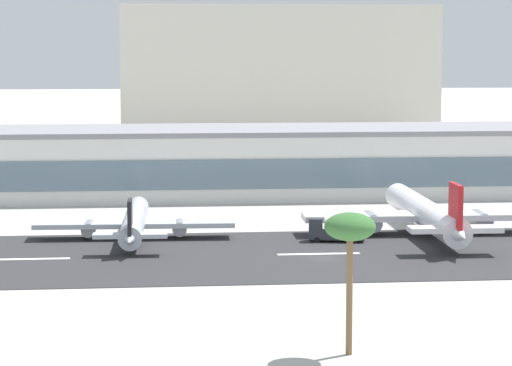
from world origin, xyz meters
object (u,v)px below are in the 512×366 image
Objects in this scene: service_fuel_truck_0 at (337,229)px; terminal_building at (243,161)px; airliner_red_tail_gate_1 at (427,215)px; airliner_black_tail_gate_0 at (134,223)px; palm_tree_0 at (350,231)px; distant_hotel_block at (278,74)px.

terminal_building is at bearing -69.94° from service_fuel_truck_0.
terminal_building is 4.08× the size of airliner_red_tail_gate_1.
service_fuel_truck_0 is (30.94, -5.24, -0.58)m from airliner_black_tail_gate_0.
airliner_red_tail_gate_1 is at bearing -65.98° from terminal_building.
distant_hotel_block is at bearing 84.75° from palm_tree_0.
palm_tree_0 is at bearing -161.29° from airliner_black_tail_gate_0.
palm_tree_0 reaches higher than airliner_red_tail_gate_1.
service_fuel_truck_0 is at bearing -97.60° from airliner_black_tail_gate_0.
terminal_building is 134.12m from distant_hotel_block.
distant_hotel_block reaches higher than airliner_red_tail_gate_1.
airliner_red_tail_gate_1 is 74.92m from palm_tree_0.
airliner_red_tail_gate_1 is (1.71, -186.20, -18.21)m from distant_hotel_block.
airliner_black_tail_gate_0 is at bearing 91.09° from airliner_red_tail_gate_1.
distant_hotel_block is 2.53× the size of airliner_black_tail_gate_0.
terminal_building reaches higher than service_fuel_truck_0.
distant_hotel_block is at bearing 1.95° from airliner_red_tail_gate_1.
distant_hotel_block is at bearing -11.50° from airliner_black_tail_gate_0.
airliner_black_tail_gate_0 is 73.96m from palm_tree_0.
service_fuel_truck_0 is at bearing -81.39° from terminal_building.
service_fuel_truck_0 is at bearing -94.09° from distant_hotel_block.
terminal_building is 22.96× the size of service_fuel_truck_0.
airliner_black_tail_gate_0 reaches higher than service_fuel_truck_0.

